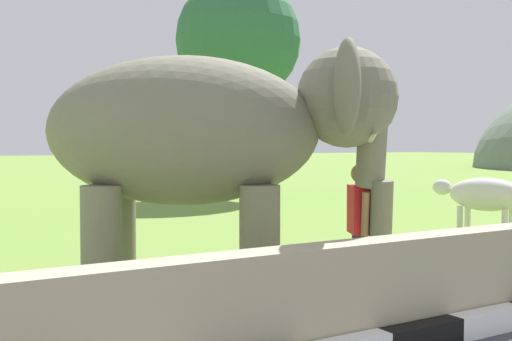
{
  "coord_description": "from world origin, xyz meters",
  "views": [
    {
      "loc": [
        -0.49,
        -0.07,
        1.89
      ],
      "look_at": [
        3.0,
        5.85,
        1.6
      ],
      "focal_mm": 43.57,
      "sensor_mm": 36.0,
      "label": 1
    }
  ],
  "objects": [
    {
      "name": "barrier_parapet",
      "position": [
        2.0,
        4.32,
        0.5
      ],
      "size": [
        28.0,
        0.36,
        1.0
      ],
      "primitive_type": "cube",
      "color": "tan",
      "rests_on": "ground_plane"
    },
    {
      "name": "elephant",
      "position": [
        2.72,
        6.27,
        1.99
      ],
      "size": [
        3.96,
        3.41,
        3.01
      ],
      "color": "slate",
      "rests_on": "ground_plane"
    },
    {
      "name": "cow_near",
      "position": [
        9.65,
        8.2,
        0.87
      ],
      "size": [
        1.0,
        1.92,
        1.23
      ],
      "color": "beige",
      "rests_on": "ground_plane"
    },
    {
      "name": "person_handler",
      "position": [
        4.36,
        5.69,
        0.93
      ],
      "size": [
        0.39,
        0.63,
        1.66
      ],
      "color": "navy",
      "rests_on": "ground_plane"
    },
    {
      "name": "tree_distant",
      "position": [
        10.19,
        19.25,
        5.55
      ],
      "size": [
        4.42,
        4.42,
        7.78
      ],
      "color": "brown",
      "rests_on": "ground_plane"
    }
  ]
}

